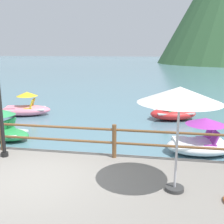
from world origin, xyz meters
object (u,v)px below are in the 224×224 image
(beach_umbrella, at_px, (180,96))
(pedal_boat_2, at_px, (201,141))
(pedal_boat_0, at_px, (26,108))
(pedal_boat_6, at_px, (173,113))
(pedal_boat_1, at_px, (0,130))

(beach_umbrella, bearing_deg, pedal_boat_2, 73.28)
(pedal_boat_0, distance_m, pedal_boat_6, 7.58)
(pedal_boat_2, relative_size, pedal_boat_6, 0.96)
(beach_umbrella, bearing_deg, pedal_boat_1, 150.62)
(pedal_boat_1, height_order, pedal_boat_2, pedal_boat_2)
(pedal_boat_1, bearing_deg, beach_umbrella, -29.38)
(beach_umbrella, height_order, pedal_boat_2, beach_umbrella)
(beach_umbrella, distance_m, pedal_boat_0, 10.52)
(beach_umbrella, distance_m, pedal_boat_6, 8.10)
(pedal_boat_1, distance_m, pedal_boat_6, 7.89)
(pedal_boat_2, bearing_deg, pedal_boat_1, 178.58)
(beach_umbrella, height_order, pedal_boat_0, beach_umbrella)
(beach_umbrella, bearing_deg, pedal_boat_6, 87.60)
(pedal_boat_1, xyz_separation_m, pedal_boat_2, (7.35, -0.18, 0.04))
(pedal_boat_0, bearing_deg, pedal_boat_1, -76.62)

